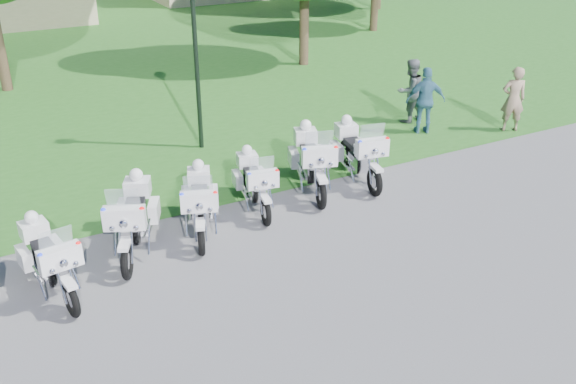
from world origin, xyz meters
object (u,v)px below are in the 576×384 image
motorcycle_1 (49,258)px  bystander_a (513,99)px  lamp_post (194,21)px  motorcycle_6 (358,151)px  motorcycle_2 (133,217)px  bystander_b (410,91)px  motorcycle_5 (312,159)px  bystander_c (425,101)px  motorcycle_3 (200,202)px  motorcycle_4 (255,181)px

motorcycle_1 → bystander_a: size_ratio=1.22×
lamp_post → motorcycle_6: bearing=-54.4°
motorcycle_1 → motorcycle_6: motorcycle_6 is taller
motorcycle_2 → bystander_b: size_ratio=1.23×
motorcycle_1 → motorcycle_6: (7.24, 1.41, 0.05)m
motorcycle_5 → motorcycle_6: size_ratio=1.01×
bystander_b → motorcycle_5: bearing=22.7°
bystander_c → bystander_a: bearing=-178.8°
motorcycle_5 → motorcycle_1: bearing=32.3°
motorcycle_5 → bystander_b: (4.78, 2.59, 0.22)m
motorcycle_3 → motorcycle_6: 4.26m
bystander_a → bystander_b: size_ratio=0.99×
motorcycle_6 → motorcycle_5: bearing=9.3°
motorcycle_3 → motorcycle_4: size_ratio=1.03×
motorcycle_4 → motorcycle_3: bearing=28.3°
motorcycle_5 → motorcycle_6: (1.23, -0.03, -0.03)m
bystander_b → motorcycle_1: bearing=14.7°
motorcycle_3 → motorcycle_4: (1.42, 0.44, -0.04)m
motorcycle_6 → lamp_post: (-2.57, 3.58, 2.65)m
motorcycle_2 → motorcycle_3: bearing=-152.0°
bystander_b → bystander_c: (-0.20, -0.95, 0.00)m
lamp_post → bystander_a: 9.03m
motorcycle_5 → bystander_a: size_ratio=1.32×
motorcycle_5 → bystander_c: 4.87m
motorcycle_3 → bystander_b: bearing=-136.7°
motorcycle_3 → bystander_c: bystander_c is taller
motorcycle_3 → motorcycle_4: motorcycle_3 is taller
motorcycle_2 → motorcycle_6: (5.58, 0.73, -0.01)m
motorcycle_2 → bystander_c: (8.93, 2.41, 0.25)m
lamp_post → bystander_a: size_ratio=2.41×
motorcycle_4 → lamp_post: size_ratio=0.48×
motorcycle_4 → lamp_post: 4.67m
motorcycle_1 → lamp_post: 7.36m
lamp_post → bystander_b: lamp_post is taller
motorcycle_2 → bystander_b: bearing=-135.8°
motorcycle_2 → motorcycle_6: 5.63m
motorcycle_1 → motorcycle_5: 6.18m
bystander_a → motorcycle_3: bearing=35.3°
motorcycle_5 → lamp_post: size_ratio=0.55×
motorcycle_3 → motorcycle_5: 3.05m
bystander_b → bystander_c: 0.97m
motorcycle_3 → motorcycle_2: bearing=24.4°
motorcycle_2 → motorcycle_5: motorcycle_5 is taller
lamp_post → bystander_c: 6.66m
motorcycle_3 → bystander_b: (7.75, 3.26, 0.29)m
motorcycle_4 → motorcycle_6: (2.78, 0.20, 0.08)m
motorcycle_1 → lamp_post: lamp_post is taller
motorcycle_5 → lamp_post: lamp_post is taller
motorcycle_3 → bystander_a: (9.83, 1.29, 0.28)m
motorcycle_5 → bystander_b: bearing=-132.8°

